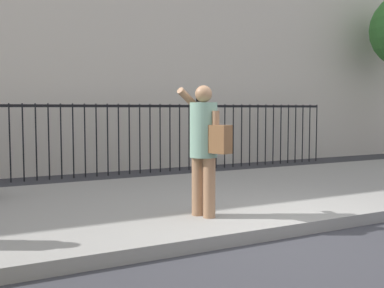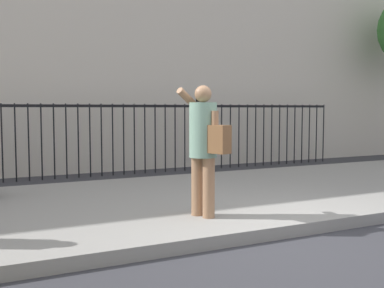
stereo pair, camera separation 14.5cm
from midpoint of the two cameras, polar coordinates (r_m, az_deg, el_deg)
name	(u,v)px [view 1 (the left image)]	position (r m, az deg, el deg)	size (l,w,h in m)	color
ground_plane	(283,239)	(5.61, 10.11, -11.22)	(60.00, 60.00, 0.00)	#333338
sidewalk	(192,200)	(7.40, -0.60, -6.76)	(28.00, 4.40, 0.15)	gray
iron_fence	(113,130)	(10.69, -9.87, 1.70)	(12.03, 0.04, 1.60)	black
pedestrian_on_phone	(205,141)	(5.82, 0.88, 0.35)	(0.51, 0.71, 1.63)	#936B4C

